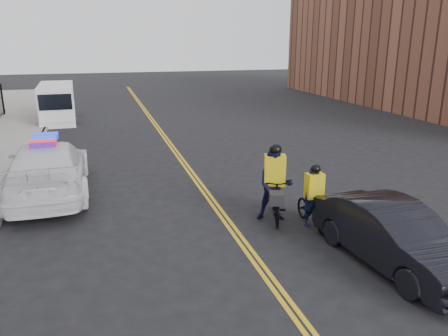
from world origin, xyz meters
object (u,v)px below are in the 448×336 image
object	(u,v)px
dark_sedan	(394,235)
cyclist_near	(313,205)
cyclist_far	(274,190)
cargo_van	(57,104)
police_cruiser	(48,169)

from	to	relation	value
dark_sedan	cyclist_near	size ratio (longest dim) A/B	2.40
cyclist_near	cyclist_far	world-z (taller)	cyclist_far
cyclist_near	dark_sedan	bearing A→B (deg)	-72.90
cyclist_near	cargo_van	bearing A→B (deg)	112.70
police_cruiser	cyclist_far	bearing A→B (deg)	146.60
cargo_van	cyclist_far	xyz separation A→B (m)	(6.78, -17.66, -0.24)
cargo_van	cyclist_near	distance (m)	19.91
dark_sedan	cyclist_near	distance (m)	2.46
dark_sedan	cargo_van	size ratio (longest dim) A/B	0.78
dark_sedan	cargo_van	world-z (taller)	cargo_van
police_cruiser	cyclist_far	world-z (taller)	cyclist_far
cyclist_far	police_cruiser	bearing A→B (deg)	165.74
dark_sedan	police_cruiser	bearing A→B (deg)	132.28
cyclist_near	cyclist_far	size ratio (longest dim) A/B	0.80
dark_sedan	cargo_van	bearing A→B (deg)	106.37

